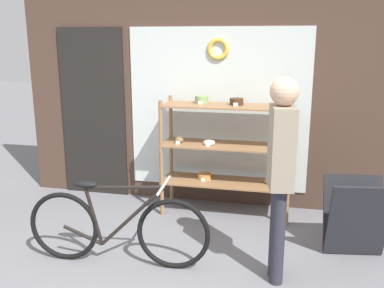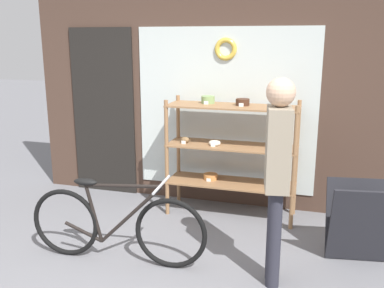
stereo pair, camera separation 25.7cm
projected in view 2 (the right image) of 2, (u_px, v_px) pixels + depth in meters
The scene contains 5 objects.
storefront_facade at pixel (206, 71), 5.00m from camera, with size 4.45×0.13×3.28m.
display_case at pixel (231, 146), 4.75m from camera, with size 1.43×0.46×1.34m.
bicycle at pixel (116, 225), 3.81m from camera, with size 1.65×0.46×0.78m.
sandwich_board at pixel (359, 222), 3.82m from camera, with size 0.59×0.46×0.72m.
pedestrian at pixel (277, 167), 3.31m from camera, with size 0.23×0.34×1.69m.
Camera 2 is at (1.24, -2.64, 1.97)m, focal length 40.00 mm.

